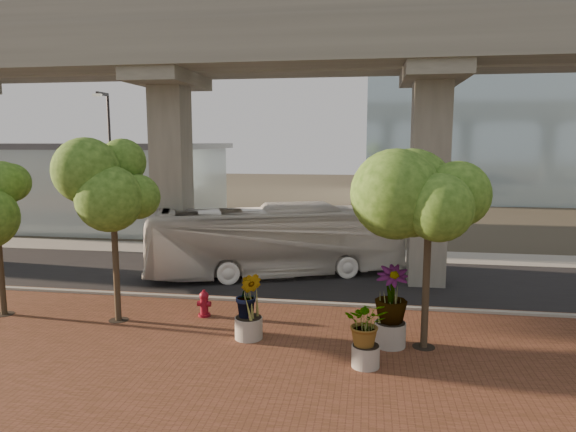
# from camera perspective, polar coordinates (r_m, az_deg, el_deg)

# --- Properties ---
(ground) EXTENTS (160.00, 160.00, 0.00)m
(ground) POSITION_cam_1_polar(r_m,az_deg,el_deg) (22.66, 0.06, -8.22)
(ground) COLOR #3C372C
(ground) RESTS_ON ground
(brick_plaza) EXTENTS (70.00, 13.00, 0.06)m
(brick_plaza) POSITION_cam_1_polar(r_m,az_deg,el_deg) (15.29, -4.83, -16.50)
(brick_plaza) COLOR brown
(brick_plaza) RESTS_ON ground
(asphalt_road) EXTENTS (90.00, 8.00, 0.04)m
(asphalt_road) POSITION_cam_1_polar(r_m,az_deg,el_deg) (24.56, 0.80, -6.86)
(asphalt_road) COLOR black
(asphalt_road) RESTS_ON ground
(curb_strip) EXTENTS (70.00, 0.25, 0.16)m
(curb_strip) POSITION_cam_1_polar(r_m,az_deg,el_deg) (20.75, -0.81, -9.55)
(curb_strip) COLOR #98968E
(curb_strip) RESTS_ON ground
(far_sidewalk) EXTENTS (90.00, 3.00, 0.06)m
(far_sidewalk) POSITION_cam_1_polar(r_m,az_deg,el_deg) (29.86, 2.32, -4.12)
(far_sidewalk) COLOR #98968E
(far_sidewalk) RESTS_ON ground
(transit_viaduct) EXTENTS (72.00, 5.60, 12.40)m
(transit_viaduct) POSITION_cam_1_polar(r_m,az_deg,el_deg) (23.72, 0.83, 10.34)
(transit_viaduct) COLOR gray
(transit_viaduct) RESTS_ON ground
(station_pavilion) EXTENTS (23.00, 13.00, 6.30)m
(station_pavilion) POSITION_cam_1_polar(r_m,az_deg,el_deg) (44.28, -22.91, 3.45)
(station_pavilion) COLOR silver
(station_pavilion) RESTS_ON ground
(transit_bus) EXTENTS (12.46, 6.88, 3.40)m
(transit_bus) POSITION_cam_1_polar(r_m,az_deg,el_deg) (24.62, -1.44, -2.81)
(transit_bus) COLOR silver
(transit_bus) RESTS_ON ground
(fire_hydrant) EXTENTS (0.50, 0.45, 0.99)m
(fire_hydrant) POSITION_cam_1_polar(r_m,az_deg,el_deg) (19.34, -9.30, -9.58)
(fire_hydrant) COLOR maroon
(fire_hydrant) RESTS_ON ground
(planter_front) EXTENTS (1.78, 1.78, 1.96)m
(planter_front) POSITION_cam_1_polar(r_m,az_deg,el_deg) (14.99, 8.68, -12.04)
(planter_front) COLOR #AFA89E
(planter_front) RESTS_ON ground
(planter_right) EXTENTS (2.40, 2.40, 2.56)m
(planter_right) POSITION_cam_1_polar(r_m,az_deg,el_deg) (16.45, 11.38, -8.93)
(planter_right) COLOR gray
(planter_right) RESTS_ON ground
(planter_left) EXTENTS (2.01, 2.01, 2.22)m
(planter_left) POSITION_cam_1_polar(r_m,az_deg,el_deg) (16.84, -4.43, -9.12)
(planter_left) COLOR #A39D94
(planter_left) RESTS_ON ground
(street_tree_near_west) EXTENTS (3.37, 3.37, 6.43)m
(street_tree_near_west) POSITION_cam_1_polar(r_m,az_deg,el_deg) (18.81, -18.97, 3.24)
(street_tree_near_west) COLOR #443826
(street_tree_near_west) RESTS_ON ground
(street_tree_near_east) EXTENTS (4.38, 4.38, 6.95)m
(street_tree_near_east) POSITION_cam_1_polar(r_m,az_deg,el_deg) (15.94, 15.48, 2.81)
(street_tree_near_east) COLOR #443826
(street_tree_near_east) RESTS_ON ground
(streetlamp_west) EXTENTS (0.45, 1.32, 9.09)m
(streetlamp_west) POSITION_cam_1_polar(r_m,az_deg,el_deg) (31.14, -19.20, 5.73)
(streetlamp_west) COLOR #302F34
(streetlamp_west) RESTS_ON ground
(streetlamp_east) EXTENTS (0.43, 1.25, 8.59)m
(streetlamp_east) POSITION_cam_1_polar(r_m,az_deg,el_deg) (29.08, 15.82, 5.17)
(streetlamp_east) COLOR #2E2E33
(streetlamp_east) RESTS_ON ground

